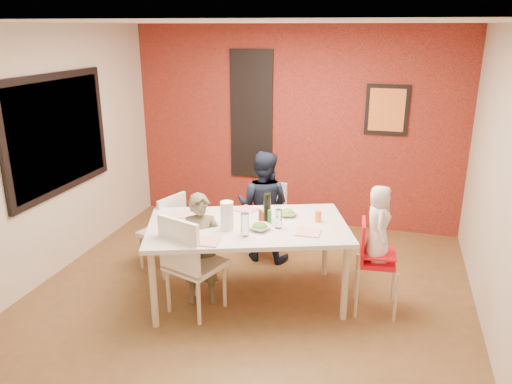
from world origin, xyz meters
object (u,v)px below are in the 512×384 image
(child_near, at_px, (202,249))
(child_far, at_px, (263,206))
(paper_towel_roll, at_px, (227,216))
(wine_bottle, at_px, (267,207))
(chair_far, at_px, (268,214))
(toddler, at_px, (378,223))
(chair_near, at_px, (189,260))
(chair_left, at_px, (166,228))
(high_chair, at_px, (373,258))
(dining_table, at_px, (248,231))

(child_near, height_order, child_far, child_far)
(paper_towel_roll, bearing_deg, wine_bottle, 46.52)
(chair_far, bearing_deg, toddler, -34.08)
(chair_near, relative_size, toddler, 1.39)
(chair_left, bearing_deg, chair_far, 148.34)
(toddler, xyz_separation_m, wine_bottle, (-1.09, 0.04, 0.04))
(child_near, distance_m, child_far, 1.19)
(high_chair, relative_size, child_far, 0.70)
(dining_table, relative_size, child_near, 1.92)
(toddler, distance_m, wine_bottle, 1.09)
(high_chair, bearing_deg, child_near, 95.26)
(chair_far, bearing_deg, chair_left, -135.81)
(wine_bottle, height_order, paper_towel_roll, wine_bottle)
(chair_left, bearing_deg, toddler, 102.46)
(child_far, height_order, wine_bottle, child_far)
(toddler, relative_size, paper_towel_roll, 2.63)
(chair_far, distance_m, child_near, 1.42)
(chair_far, relative_size, wine_bottle, 3.03)
(chair_left, relative_size, high_chair, 0.97)
(chair_far, relative_size, toddler, 1.16)
(toddler, bearing_deg, child_near, 92.46)
(wine_bottle, bearing_deg, chair_far, 103.41)
(wine_bottle, xyz_separation_m, paper_towel_roll, (-0.31, -0.33, -0.00))
(child_near, height_order, paper_towel_roll, child_near)
(chair_far, height_order, child_far, child_far)
(dining_table, bearing_deg, paper_towel_roll, -132.24)
(child_far, distance_m, toddler, 1.60)
(child_far, distance_m, paper_towel_roll, 1.16)
(high_chair, bearing_deg, chair_left, 78.31)
(dining_table, distance_m, chair_near, 0.65)
(child_far, height_order, toddler, child_far)
(child_far, relative_size, toddler, 1.79)
(child_near, bearing_deg, toddler, -11.42)
(chair_far, height_order, wine_bottle, wine_bottle)
(chair_far, relative_size, child_near, 0.75)
(high_chair, height_order, wine_bottle, wine_bottle)
(dining_table, height_order, child_far, child_far)
(dining_table, distance_m, chair_left, 1.16)
(chair_left, distance_m, wine_bottle, 1.33)
(chair_left, distance_m, toddler, 2.37)
(chair_far, bearing_deg, child_far, -86.79)
(chair_left, relative_size, child_near, 0.79)
(chair_left, height_order, child_far, child_far)
(dining_table, relative_size, child_far, 1.67)
(dining_table, distance_m, paper_towel_roll, 0.31)
(chair_far, bearing_deg, wine_bottle, -71.85)
(high_chair, bearing_deg, child_far, 52.36)
(chair_near, bearing_deg, toddler, -143.05)
(chair_left, xyz_separation_m, toddler, (2.32, -0.26, 0.41))
(chair_left, bearing_deg, high_chair, 102.30)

